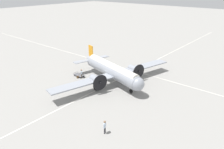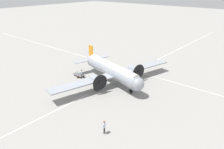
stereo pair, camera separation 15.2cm
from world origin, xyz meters
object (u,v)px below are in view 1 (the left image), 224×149
(baggage_cart, at_px, (79,75))
(airliner_main, at_px, (113,71))
(passenger_boarding, at_px, (81,73))
(suitcase_near_door, at_px, (78,77))
(crew_foreground, at_px, (105,126))

(baggage_cart, bearing_deg, airliner_main, 19.00)
(passenger_boarding, bearing_deg, suitcase_near_door, -75.14)
(crew_foreground, distance_m, passenger_boarding, 18.04)
(airliner_main, height_order, crew_foreground, airliner_main)
(airliner_main, height_order, baggage_cart, airliner_main)
(baggage_cart, bearing_deg, suitcase_near_door, -54.56)
(suitcase_near_door, height_order, baggage_cart, baggage_cart)
(suitcase_near_door, relative_size, baggage_cart, 0.20)
(airliner_main, height_order, suitcase_near_door, airliner_main)
(suitcase_near_door, bearing_deg, baggage_cart, 31.72)
(airliner_main, relative_size, passenger_boarding, 13.72)
(crew_foreground, bearing_deg, passenger_boarding, 35.34)
(airliner_main, distance_m, suitcase_near_door, 7.66)
(airliner_main, xyz_separation_m, passenger_boarding, (-2.20, 6.27, -1.30))
(passenger_boarding, height_order, suitcase_near_door, passenger_boarding)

